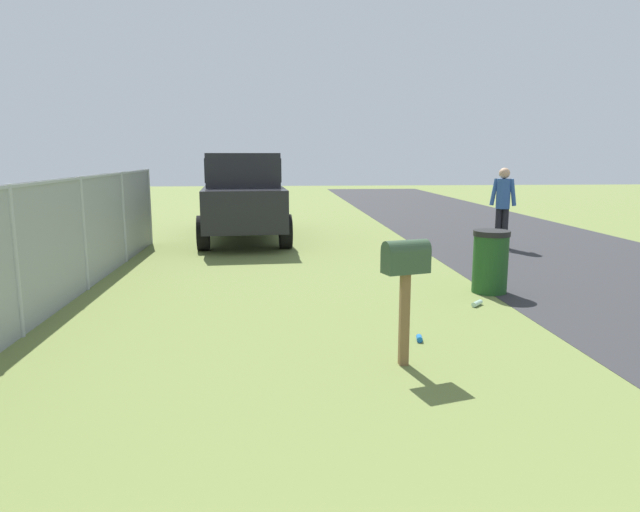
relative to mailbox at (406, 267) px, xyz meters
name	(u,v)px	position (x,y,z in m)	size (l,w,h in m)	color
mailbox	(406,267)	(0.00, 0.00, 0.00)	(0.32, 0.48, 1.25)	brown
pickup_truck	(243,194)	(8.76, 2.02, 0.12)	(5.46, 2.34, 2.09)	black
trash_bin	(490,261)	(2.86, -1.96, -0.51)	(0.54, 0.54, 0.94)	#1E4C1E
pedestrian	(503,202)	(6.94, -3.79, 0.05)	(0.30, 0.54, 1.77)	black
fence_section	(15,256)	(1.20, 4.15, -0.05)	(13.97, 0.07, 1.73)	#9EA3A8
litter_can_far_scatter	(420,338)	(0.68, -0.34, -0.95)	(0.07, 0.07, 0.12)	blue
litter_bottle_by_mailbox	(477,303)	(2.10, -1.51, -0.95)	(0.07, 0.07, 0.22)	#B2D8BF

